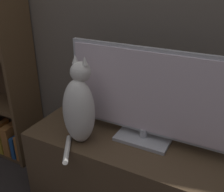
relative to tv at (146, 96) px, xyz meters
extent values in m
cube|color=brown|center=(-0.05, -0.06, -0.52)|extent=(1.25, 0.45, 0.50)
cube|color=#B7B7BC|center=(0.00, 0.00, -0.26)|extent=(0.31, 0.18, 0.02)
cylinder|color=#B7B7BC|center=(0.00, 0.00, -0.23)|extent=(0.04, 0.04, 0.05)
cube|color=#B7B7BC|center=(0.00, 0.00, 0.02)|extent=(0.90, 0.02, 0.49)
cube|color=silver|center=(0.00, -0.01, 0.02)|extent=(0.86, 0.01, 0.45)
ellipsoid|color=silver|center=(-0.31, -0.18, -0.09)|extent=(0.19, 0.17, 0.38)
ellipsoid|color=black|center=(-0.31, -0.12, -0.10)|extent=(0.10, 0.06, 0.21)
sphere|color=silver|center=(-0.31, -0.15, 0.13)|extent=(0.12, 0.12, 0.11)
cone|color=silver|center=(-0.34, -0.15, 0.20)|extent=(0.04, 0.04, 0.04)
cone|color=silver|center=(-0.28, -0.15, 0.20)|extent=(0.04, 0.04, 0.04)
cylinder|color=silver|center=(-0.32, -0.30, -0.26)|extent=(0.14, 0.21, 0.03)
cube|color=brown|center=(-0.94, 0.03, 0.08)|extent=(0.03, 0.28, 1.71)
cube|color=brown|center=(-1.26, 0.16, 0.08)|extent=(0.66, 0.03, 1.71)
cube|color=brown|center=(-1.26, 0.03, -0.76)|extent=(0.60, 0.25, 0.03)
cube|color=#AD662D|center=(-1.24, -0.01, -0.63)|extent=(0.04, 0.17, 0.23)
cube|color=#B79323|center=(-1.19, 0.01, -0.65)|extent=(0.06, 0.20, 0.19)
cube|color=#AD662D|center=(-1.11, 0.01, -0.62)|extent=(0.07, 0.20, 0.26)
cube|color=navy|center=(-1.04, 0.00, -0.65)|extent=(0.04, 0.18, 0.19)
cube|color=#AD662D|center=(-0.98, 0.01, -0.64)|extent=(0.04, 0.21, 0.22)
camera|label=1|loc=(0.43, -1.20, 0.60)|focal=42.00mm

